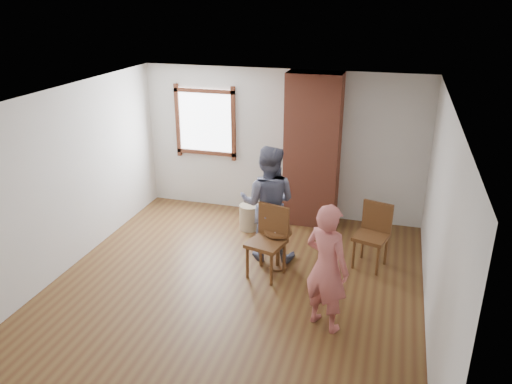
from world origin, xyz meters
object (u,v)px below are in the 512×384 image
at_px(side_table, 278,243).
at_px(dining_chair_left, 269,237).
at_px(stoneware_crock, 249,217).
at_px(person_pink, 327,268).
at_px(dining_chair_right, 373,231).
at_px(man, 268,203).

bearing_deg(side_table, dining_chair_left, -116.05).
distance_m(stoneware_crock, person_pink, 2.89).
height_order(dining_chair_left, side_table, dining_chair_left).
relative_size(dining_chair_left, dining_chair_right, 1.06).
relative_size(dining_chair_right, person_pink, 0.60).
distance_m(dining_chair_right, man, 1.59).
bearing_deg(stoneware_crock, man, -57.24).
bearing_deg(dining_chair_left, side_table, 78.21).
distance_m(side_table, person_pink, 1.52).
distance_m(stoneware_crock, dining_chair_right, 2.21).
relative_size(dining_chair_left, person_pink, 0.64).
bearing_deg(man, side_table, 125.91).
bearing_deg(side_table, man, 129.25).
xyz_separation_m(side_table, person_pink, (0.86, -1.18, 0.40)).
distance_m(stoneware_crock, man, 1.21).
bearing_deg(side_table, stoneware_crock, 124.46).
bearing_deg(man, dining_chair_left, 103.56).
height_order(stoneware_crock, dining_chair_left, dining_chair_left).
relative_size(stoneware_crock, dining_chair_right, 0.45).
bearing_deg(dining_chair_right, stoneware_crock, 178.71).
height_order(stoneware_crock, man, man).
bearing_deg(dining_chair_left, dining_chair_right, 39.49).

